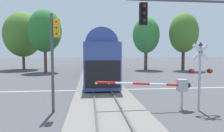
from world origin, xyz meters
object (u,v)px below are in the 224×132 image
(maple_right_background, at_px, (184,33))
(oak_far_right, at_px, (146,35))
(pine_left_background, at_px, (23,35))
(traffic_signal_median, at_px, (54,47))
(crossing_signal_mast, at_px, (200,69))
(traffic_signal_near_right, at_px, (206,27))
(crossing_gate_near, at_px, (173,86))
(commuter_train, at_px, (94,55))
(oak_behind_train, at_px, (45,31))

(maple_right_background, distance_m, oak_far_right, 6.85)
(pine_left_background, bearing_deg, traffic_signal_median, -70.08)
(crossing_signal_mast, bearing_deg, traffic_signal_near_right, -113.54)
(traffic_signal_near_right, relative_size, traffic_signal_median, 1.09)
(crossing_gate_near, xyz_separation_m, traffic_signal_near_right, (0.65, -2.25, 3.21))
(commuter_train, xyz_separation_m, oak_far_right, (9.73, -6.36, 3.90))
(traffic_signal_median, xyz_separation_m, oak_far_right, (12.69, 26.70, 2.92))
(crossing_gate_near, height_order, pine_left_background, pine_left_background)
(crossing_gate_near, bearing_deg, pine_left_background, 120.38)
(oak_far_right, bearing_deg, maple_right_background, -17.04)
(maple_right_background, bearing_deg, oak_far_right, 162.96)
(crossing_gate_near, xyz_separation_m, traffic_signal_median, (-6.81, 0.20, 2.30))
(crossing_gate_near, distance_m, crossing_signal_mast, 1.82)
(traffic_signal_near_right, relative_size, pine_left_background, 0.55)
(traffic_signal_median, distance_m, pine_left_background, 31.92)
(crossing_signal_mast, bearing_deg, oak_far_right, 80.78)
(pine_left_background, bearing_deg, oak_behind_train, -47.90)
(pine_left_background, bearing_deg, crossing_signal_mast, -58.00)
(crossing_gate_near, xyz_separation_m, maple_right_background, (12.42, 24.90, 5.52))
(crossing_signal_mast, height_order, traffic_signal_near_right, traffic_signal_near_right)
(commuter_train, xyz_separation_m, crossing_gate_near, (3.85, -33.26, -1.31))
(oak_far_right, distance_m, pine_left_background, 23.73)
(crossing_gate_near, relative_size, maple_right_background, 0.53)
(traffic_signal_median, relative_size, oak_far_right, 0.55)
(traffic_signal_near_right, xyz_separation_m, traffic_signal_median, (-7.46, 2.46, -0.91))
(commuter_train, height_order, crossing_gate_near, commuter_train)
(crossing_signal_mast, bearing_deg, maple_right_background, 66.58)
(crossing_signal_mast, xyz_separation_m, pine_left_background, (-19.07, 30.52, 4.34))
(oak_behind_train, bearing_deg, oak_far_right, 8.63)
(crossing_signal_mast, relative_size, oak_far_right, 0.39)
(traffic_signal_near_right, distance_m, pine_left_background, 37.20)
(oak_behind_train, relative_size, oak_far_right, 1.04)
(oak_far_right, bearing_deg, commuter_train, 146.82)
(traffic_signal_near_right, relative_size, oak_behind_train, 0.58)
(commuter_train, xyz_separation_m, traffic_signal_median, (-2.96, -33.06, 0.98))
(pine_left_background, bearing_deg, maple_right_background, -9.77)
(crossing_signal_mast, distance_m, oak_behind_train, 28.52)
(commuter_train, bearing_deg, crossing_gate_near, -83.40)
(crossing_signal_mast, relative_size, pine_left_background, 0.36)
(crossing_gate_near, bearing_deg, crossing_signal_mast, -17.25)
(traffic_signal_median, height_order, oak_far_right, oak_far_right)
(traffic_signal_near_right, distance_m, traffic_signal_median, 7.91)
(crossing_signal_mast, relative_size, traffic_signal_median, 0.72)
(crossing_gate_near, bearing_deg, commuter_train, 96.60)
(traffic_signal_near_right, xyz_separation_m, pine_left_background, (-18.29, 32.33, 2.15))
(oak_far_right, bearing_deg, crossing_gate_near, -102.33)
(crossing_signal_mast, relative_size, maple_right_background, 0.38)
(commuter_train, height_order, maple_right_background, maple_right_background)
(commuter_train, distance_m, traffic_signal_near_right, 35.85)
(oak_far_right, height_order, pine_left_background, pine_left_background)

